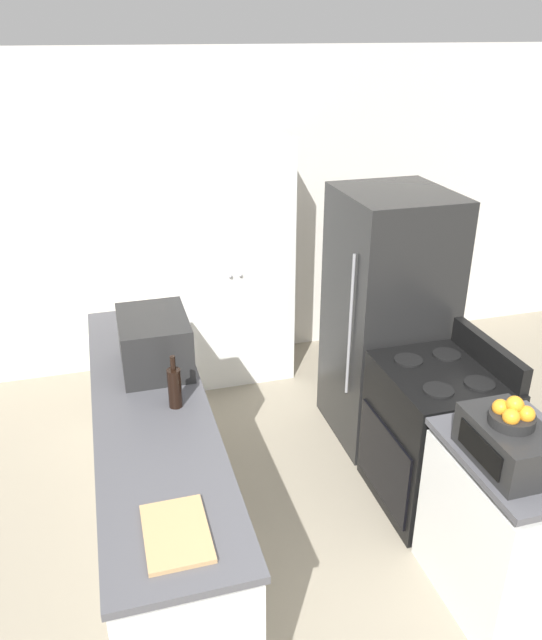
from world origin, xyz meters
TOP-DOWN VIEW (x-y plane):
  - wall_back at (0.00, 3.53)m, footprint 7.00×0.06m
  - counter_left at (-0.82, 1.37)m, footprint 0.60×2.55m
  - counter_right at (0.82, 0.48)m, footprint 0.60×0.76m
  - pantry_cabinet at (-0.01, 3.19)m, footprint 0.98×0.60m
  - stove at (0.84, 1.25)m, footprint 0.66×0.73m
  - refrigerator at (0.86, 2.04)m, footprint 0.72×0.77m
  - microwave at (-0.74, 1.77)m, footprint 0.40×0.52m
  - wine_bottle at (-0.69, 1.32)m, footprint 0.07×0.07m
  - toaster_oven at (0.69, 0.44)m, footprint 0.29×0.46m
  - fruit_bowl at (0.69, 0.45)m, footprint 0.20×0.20m
  - cutting_board at (-0.82, 0.40)m, footprint 0.25×0.37m

SIDE VIEW (x-z plane):
  - counter_left at x=-0.82m, z-range -0.02..0.90m
  - counter_right at x=0.82m, z-range -0.02..0.90m
  - stove at x=0.84m, z-range -0.07..1.00m
  - refrigerator at x=0.86m, z-range 0.00..1.78m
  - cutting_board at x=-0.82m, z-range 0.91..0.93m
  - pantry_cabinet at x=-0.01m, z-range 0.00..1.98m
  - toaster_oven at x=0.69m, z-range 0.91..1.12m
  - wine_bottle at x=-0.69m, z-range 0.88..1.18m
  - microwave at x=-0.74m, z-range 0.91..1.23m
  - fruit_bowl at x=0.69m, z-range 1.10..1.24m
  - wall_back at x=0.00m, z-range 0.00..2.60m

